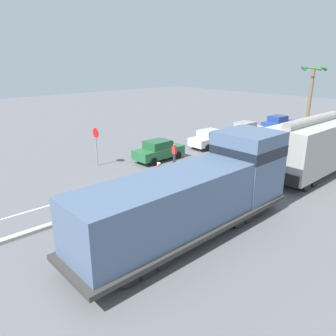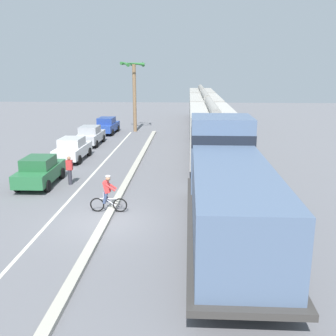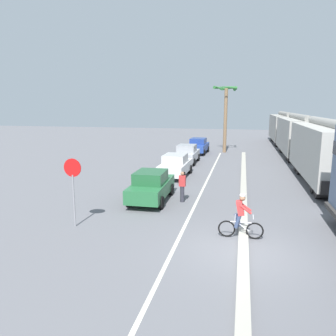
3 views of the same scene
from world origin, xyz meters
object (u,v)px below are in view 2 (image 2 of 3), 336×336
object	(u,v)px
hopper_car_trailing	(201,103)
cyclist	(108,195)
locomotive	(227,189)
palm_tree_near	(134,81)
parked_car_white	(73,149)
hopper_car_middle	(205,113)
parked_car_green	(40,171)
parked_car_silver	(90,135)
hopper_car_lead	(211,132)
parked_car_blue	(107,125)
pedestrian_by_cars	(70,170)

from	to	relation	value
hopper_car_trailing	cyclist	distance (m)	33.86
locomotive	palm_tree_near	xyz separation A→B (m)	(-7.07, 25.34, 3.34)
locomotive	parked_car_white	xyz separation A→B (m)	(-9.76, 12.14, -0.98)
cyclist	palm_tree_near	size ratio (longest dim) A/B	0.24
hopper_car_middle	parked_car_green	distance (m)	20.36
parked_car_green	palm_tree_near	xyz separation A→B (m)	(2.74, 19.38, 4.32)
hopper_car_trailing	parked_car_green	xyz separation A→B (m)	(-9.81, -29.39, -1.26)
locomotive	parked_car_silver	distance (m)	20.43
parked_car_white	cyclist	size ratio (longest dim) A/B	2.47
palm_tree_near	cyclist	bearing A→B (deg)	-85.33
hopper_car_trailing	parked_car_white	xyz separation A→B (m)	(-9.76, -23.22, -1.26)
parked_car_green	cyclist	bearing A→B (deg)	-41.01
hopper_car_trailing	parked_car_white	size ratio (longest dim) A/B	2.50
parked_car_silver	palm_tree_near	distance (m)	9.11
parked_car_silver	hopper_car_lead	bearing A→B (deg)	-29.85
hopper_car_lead	parked_car_green	xyz separation A→B (m)	(-9.81, -6.19, -1.26)
locomotive	hopper_car_middle	size ratio (longest dim) A/B	1.10
hopper_car_middle	parked_car_silver	size ratio (longest dim) A/B	2.51
hopper_car_lead	hopper_car_trailing	xyz separation A→B (m)	(0.00, 23.20, 0.00)
parked_car_silver	cyclist	xyz separation A→B (m)	(4.75, -15.92, 0.00)
parked_car_green	parked_car_blue	xyz separation A→B (m)	(0.11, 17.87, 0.00)
parked_car_blue	parked_car_green	bearing A→B (deg)	-90.35
hopper_car_trailing	parked_car_silver	distance (m)	20.16
parked_car_white	cyclist	xyz separation A→B (m)	(4.60, -10.22, 0.00)
hopper_car_lead	parked_car_blue	xyz separation A→B (m)	(-9.70, 11.68, -1.26)
parked_car_blue	cyclist	bearing A→B (deg)	-78.30
hopper_car_lead	parked_car_green	bearing A→B (deg)	-147.73
palm_tree_near	pedestrian_by_cars	xyz separation A→B (m)	(-1.10, -19.22, -4.29)
locomotive	parked_car_silver	world-z (taller)	locomotive
parked_car_blue	hopper_car_lead	bearing A→B (deg)	-50.29
parked_car_green	parked_car_silver	bearing A→B (deg)	90.47
hopper_car_lead	parked_car_white	xyz separation A→B (m)	(-9.76, -0.02, -1.26)
locomotive	hopper_car_lead	bearing A→B (deg)	90.00
hopper_car_lead	hopper_car_middle	world-z (taller)	same
parked_car_green	parked_car_white	xyz separation A→B (m)	(0.05, 6.18, 0.00)
hopper_car_trailing	parked_car_green	size ratio (longest dim) A/B	2.50
hopper_car_middle	cyclist	distance (m)	22.47
parked_car_green	parked_car_silver	xyz separation A→B (m)	(-0.10, 11.88, 0.00)
hopper_car_middle	hopper_car_trailing	size ratio (longest dim) A/B	1.00
parked_car_green	parked_car_blue	bearing A→B (deg)	89.65
parked_car_silver	hopper_car_middle	bearing A→B (deg)	30.85
hopper_car_lead	pedestrian_by_cars	distance (m)	10.23
cyclist	hopper_car_middle	bearing A→B (deg)	76.71
hopper_car_middle	palm_tree_near	world-z (taller)	palm_tree_near
hopper_car_middle	cyclist	xyz separation A→B (m)	(-5.16, -21.84, -1.26)
hopper_car_middle	cyclist	world-z (taller)	hopper_car_middle
hopper_car_middle	parked_car_blue	bearing A→B (deg)	179.54
parked_car_white	parked_car_blue	world-z (taller)	same
pedestrian_by_cars	palm_tree_near	bearing A→B (deg)	86.71
hopper_car_middle	parked_car_white	size ratio (longest dim) A/B	2.50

